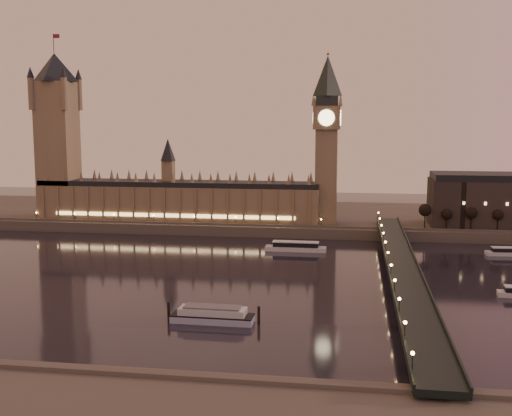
% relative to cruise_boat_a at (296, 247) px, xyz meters
% --- Properties ---
extents(ground, '(700.00, 700.00, 0.00)m').
position_rel_cruise_boat_a_xyz_m(ground, '(-40.78, -64.06, -2.29)').
color(ground, black).
rests_on(ground, ground).
extents(far_embankment, '(560.00, 130.00, 6.00)m').
position_rel_cruise_boat_a_xyz_m(far_embankment, '(-10.78, 100.94, 0.71)').
color(far_embankment, '#423D35').
rests_on(far_embankment, ground).
extents(palace_of_westminster, '(180.00, 26.62, 52.00)m').
position_rel_cruise_boat_a_xyz_m(palace_of_westminster, '(-80.90, 56.93, 19.42)').
color(palace_of_westminster, brown).
rests_on(palace_of_westminster, ground).
extents(victoria_tower, '(31.68, 31.68, 118.00)m').
position_rel_cruise_boat_a_xyz_m(victoria_tower, '(-160.78, 56.94, 63.50)').
color(victoria_tower, brown).
rests_on(victoria_tower, ground).
extents(big_ben, '(17.68, 17.68, 104.00)m').
position_rel_cruise_boat_a_xyz_m(big_ben, '(13.21, 56.93, 61.66)').
color(big_ben, brown).
rests_on(big_ben, ground).
extents(westminster_bridge, '(13.20, 260.00, 15.30)m').
position_rel_cruise_boat_a_xyz_m(westminster_bridge, '(50.84, -64.06, 3.23)').
color(westminster_bridge, black).
rests_on(westminster_bridge, ground).
extents(bare_tree_0, '(6.76, 6.76, 13.75)m').
position_rel_cruise_boat_a_xyz_m(bare_tree_0, '(71.64, 44.94, 13.99)').
color(bare_tree_0, black).
rests_on(bare_tree_0, ground).
extents(bare_tree_1, '(6.76, 6.76, 13.75)m').
position_rel_cruise_boat_a_xyz_m(bare_tree_1, '(85.25, 44.94, 13.99)').
color(bare_tree_1, black).
rests_on(bare_tree_1, ground).
extents(bare_tree_2, '(6.76, 6.76, 13.75)m').
position_rel_cruise_boat_a_xyz_m(bare_tree_2, '(98.86, 44.94, 13.99)').
color(bare_tree_2, black).
rests_on(bare_tree_2, ground).
extents(bare_tree_3, '(6.76, 6.76, 13.75)m').
position_rel_cruise_boat_a_xyz_m(bare_tree_3, '(112.46, 44.94, 13.99)').
color(bare_tree_3, black).
rests_on(bare_tree_3, ground).
extents(cruise_boat_a, '(32.53, 7.23, 5.20)m').
position_rel_cruise_boat_a_xyz_m(cruise_boat_a, '(0.00, 0.00, 0.00)').
color(cruise_boat_a, silver).
rests_on(cruise_boat_a, ground).
extents(cruise_boat_b, '(23.91, 7.59, 4.35)m').
position_rel_cruise_boat_a_xyz_m(cruise_boat_b, '(110.55, 5.48, -0.38)').
color(cruise_boat_b, silver).
rests_on(cruise_boat_b, ground).
extents(moored_barge, '(33.22, 8.49, 6.09)m').
position_rel_cruise_boat_a_xyz_m(moored_barge, '(-17.26, -126.26, 0.28)').
color(moored_barge, '#9CA6C7').
rests_on(moored_barge, ground).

